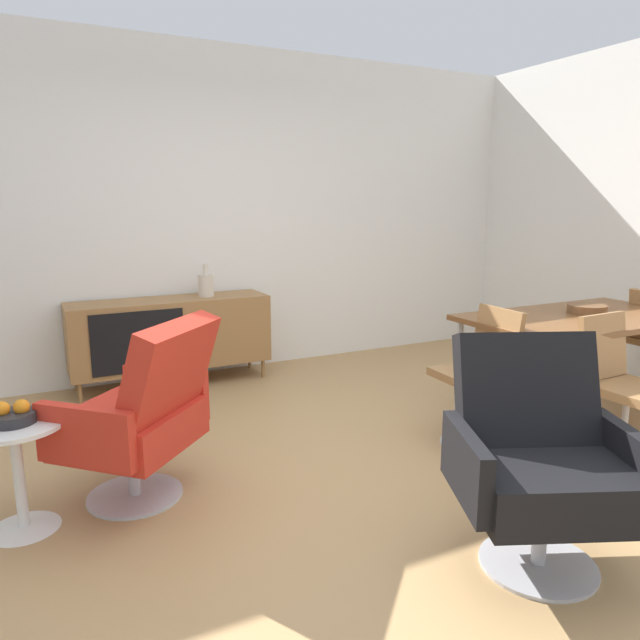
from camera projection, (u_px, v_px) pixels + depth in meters
The scene contains 12 objects.
ground_plane at pixel (359, 490), 3.10m from camera, with size 8.32×8.32×0.00m, color tan.
wall_back at pixel (208, 213), 5.09m from camera, with size 6.80×0.12×2.80m, color white.
sideboard at pixel (171, 333), 4.82m from camera, with size 1.60×0.45×0.72m.
vase_cobalt at pixel (206, 285), 4.88m from camera, with size 0.13×0.13×0.27m.
dining_table at pixel (582, 322), 3.97m from camera, with size 1.60×0.90×0.74m.
wooden_bowl_on_table at pixel (587, 309), 4.04m from camera, with size 0.26×0.26×0.06m, color brown.
dining_chair_front_left at pixel (619, 383), 3.37m from camera, with size 0.42×0.44×0.86m.
dining_chair_near_window at pixel (480, 371), 3.62m from camera, with size 0.44×0.41×0.86m.
lounge_chair_red at pixel (141, 412), 2.91m from camera, with size 0.91×0.91×0.95m.
armchair_black_shell at pixel (539, 454), 2.42m from camera, with size 0.86×0.84×0.95m.
side_table_round at pixel (18, 464), 2.67m from camera, with size 0.44×0.44×0.52m.
fruit_bowl at pixel (12, 415), 2.62m from camera, with size 0.20×0.20×0.11m.
Camera 1 is at (-1.48, -2.45, 1.49)m, focal length 32.83 mm.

